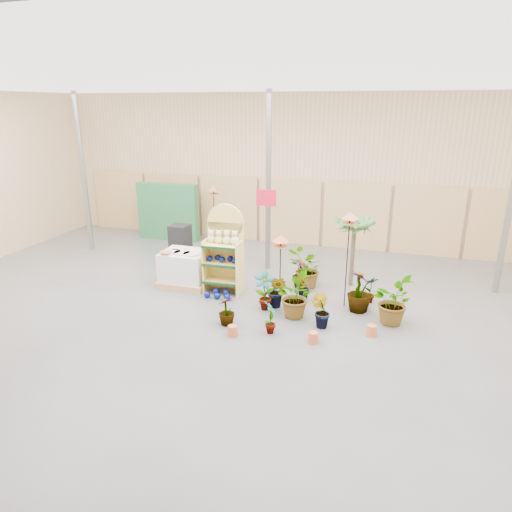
{
  "coord_description": "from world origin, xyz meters",
  "views": [
    {
      "loc": [
        3.12,
        -7.51,
        4.15
      ],
      "look_at": [
        0.3,
        1.5,
        1.0
      ],
      "focal_mm": 32.0,
      "sensor_mm": 36.0,
      "label": 1
    }
  ],
  "objects": [
    {
      "name": "room",
      "position": [
        0.0,
        0.91,
        2.21
      ],
      "size": [
        15.2,
        12.1,
        4.7
      ],
      "color": "#4D4D4D",
      "rests_on": "ground"
    },
    {
      "name": "potted_plant_9",
      "position": [
        1.91,
        0.54,
        0.34
      ],
      "size": [
        0.45,
        0.41,
        0.68
      ],
      "primitive_type": "imported",
      "rotation": [
        0.0,
        0.0,
        2.82
      ],
      "color": "#376D30",
      "rests_on": "ground"
    },
    {
      "name": "potted_plant_8",
      "position": [
        1.06,
        -0.0,
        0.33
      ],
      "size": [
        0.31,
        0.39,
        0.66
      ],
      "primitive_type": "imported",
      "rotation": [
        0.0,
        0.0,
        1.83
      ],
      "color": "#376D30",
      "rests_on": "ground"
    },
    {
      "name": "trellis_stock",
      "position": [
        -3.8,
        5.2,
        0.9
      ],
      "size": [
        2.0,
        0.3,
        1.8
      ],
      "primitive_type": "cube",
      "color": "#28693B",
      "rests_on": "ground"
    },
    {
      "name": "offer_sign",
      "position": [
        0.1,
        2.98,
        1.57
      ],
      "size": [
        0.5,
        0.08,
        2.2
      ],
      "color": "gray",
      "rests_on": "ground"
    },
    {
      "name": "bird_table_back",
      "position": [
        -1.97,
        4.62,
        1.78
      ],
      "size": [
        0.34,
        0.34,
        1.92
      ],
      "color": "black",
      "rests_on": "ground"
    },
    {
      "name": "potted_plant_1",
      "position": [
        0.87,
        1.17,
        0.37
      ],
      "size": [
        0.49,
        0.44,
        0.74
      ],
      "primitive_type": "imported",
      "rotation": [
        0.0,
        0.0,
        5.96
      ],
      "color": "#376D30",
      "rests_on": "ground"
    },
    {
      "name": "potted_plant_5",
      "position": [
        1.34,
        1.73,
        0.3
      ],
      "size": [
        0.39,
        0.42,
        0.6
      ],
      "primitive_type": "imported",
      "rotation": [
        0.0,
        0.0,
        5.23
      ],
      "color": "#376D30",
      "rests_on": "ground"
    },
    {
      "name": "pallet_stack",
      "position": [
        -1.57,
        1.79,
        0.41
      ],
      "size": [
        1.17,
        0.98,
        0.87
      ],
      "rotation": [
        0.0,
        0.0,
        0.01
      ],
      "color": "tan",
      "rests_on": "ground"
    },
    {
      "name": "potted_plant_0",
      "position": [
        0.65,
        0.99,
        0.43
      ],
      "size": [
        0.5,
        0.39,
        0.86
      ],
      "primitive_type": "imported",
      "rotation": [
        0.0,
        0.0,
        0.19
      ],
      "color": "#376D30",
      "rests_on": "ground"
    },
    {
      "name": "potted_plant_2",
      "position": [
        1.3,
        0.86,
        0.45
      ],
      "size": [
        0.98,
        1.03,
        0.9
      ],
      "primitive_type": "imported",
      "rotation": [
        0.0,
        0.0,
        2.0
      ],
      "color": "#376D30",
      "rests_on": "ground"
    },
    {
      "name": "teddy_bears",
      "position": [
        -0.51,
        1.67,
        1.29
      ],
      "size": [
        0.75,
        0.2,
        0.32
      ],
      "color": "beige",
      "rests_on": "display_shelf"
    },
    {
      "name": "display_shelf",
      "position": [
        -0.54,
        1.77,
        0.93
      ],
      "size": [
        0.87,
        0.57,
        2.04
      ],
      "rotation": [
        0.0,
        0.0,
        0.04
      ],
      "color": "#E0C363",
      "rests_on": "ground"
    },
    {
      "name": "charcoal_planters",
      "position": [
        -2.51,
        3.43,
        0.5
      ],
      "size": [
        0.5,
        0.5,
        1.0
      ],
      "color": "black",
      "rests_on": "ground"
    },
    {
      "name": "bird_table_right",
      "position": [
        2.24,
        1.69,
        1.93
      ],
      "size": [
        0.34,
        0.34,
        2.07
      ],
      "color": "black",
      "rests_on": "ground"
    },
    {
      "name": "potted_plant_4",
      "position": [
        2.76,
        2.04,
        0.31
      ],
      "size": [
        0.4,
        0.37,
        0.62
      ],
      "primitive_type": "imported",
      "rotation": [
        0.0,
        0.0,
        3.73
      ],
      "color": "#376D30",
      "rests_on": "ground"
    },
    {
      "name": "potted_plant_6",
      "position": [
        1.26,
        2.46,
        0.46
      ],
      "size": [
        1.09,
        1.1,
        0.93
      ],
      "primitive_type": "imported",
      "rotation": [
        0.0,
        0.0,
        4.02
      ],
      "color": "#376D30",
      "rests_on": "ground"
    },
    {
      "name": "gazing_balls_shelf",
      "position": [
        -0.54,
        1.64,
        0.8
      ],
      "size": [
        0.75,
        0.26,
        0.14
      ],
      "color": "#061062",
      "rests_on": "display_shelf"
    },
    {
      "name": "potted_plant_11",
      "position": [
        1.11,
        2.44,
        0.34
      ],
      "size": [
        0.44,
        0.44,
        0.69
      ],
      "primitive_type": "imported",
      "rotation": [
        0.0,
        0.0,
        1.71
      ],
      "color": "#376D30",
      "rests_on": "ground"
    },
    {
      "name": "potted_plant_10",
      "position": [
        3.21,
        1.15,
        0.47
      ],
      "size": [
        0.74,
        0.85,
        0.94
      ],
      "primitive_type": "imported",
      "rotation": [
        0.0,
        0.0,
        1.58
      ],
      "color": "#376D30",
      "rests_on": "ground"
    },
    {
      "name": "gazing_balls_floor",
      "position": [
        -0.52,
        1.28,
        0.07
      ],
      "size": [
        0.63,
        0.39,
        0.15
      ],
      "color": "#061062",
      "rests_on": "ground"
    },
    {
      "name": "potted_plant_7",
      "position": [
        0.13,
        0.1,
        0.29
      ],
      "size": [
        0.46,
        0.46,
        0.59
      ],
      "primitive_type": "imported",
      "rotation": [
        0.0,
        0.0,
        4.07
      ],
      "color": "#376D30",
      "rests_on": "ground"
    },
    {
      "name": "palm",
      "position": [
        2.25,
        2.92,
        1.52
      ],
      "size": [
        0.7,
        0.7,
        1.78
      ],
      "color": "brown",
      "rests_on": "ground"
    },
    {
      "name": "potted_plant_3",
      "position": [
        2.56,
        1.51,
        0.45
      ],
      "size": [
        0.72,
        0.72,
        0.91
      ],
      "primitive_type": "imported",
      "rotation": [
        0.0,
        0.0,
        2.34
      ],
      "color": "#376D30",
      "rests_on": "ground"
    },
    {
      "name": "bird_table_front",
      "position": [
        0.93,
        1.16,
        1.5
      ],
      "size": [
        0.34,
        0.34,
        1.62
      ],
      "color": "black",
      "rests_on": "ground"
    }
  ]
}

